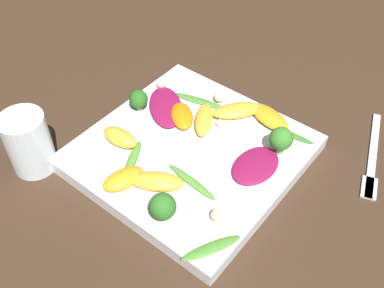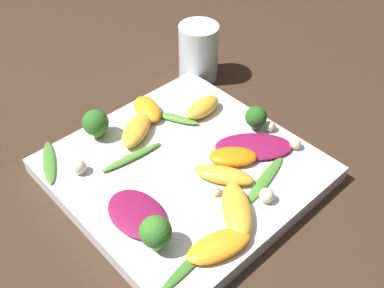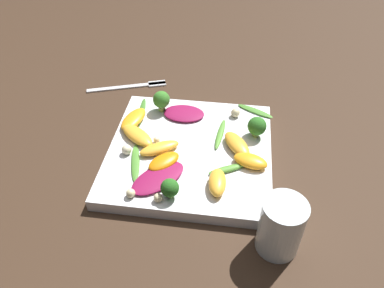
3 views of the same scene
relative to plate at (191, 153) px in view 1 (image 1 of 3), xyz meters
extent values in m
plane|color=#382619|center=(0.00, 0.00, -0.01)|extent=(2.40, 2.40, 0.00)
cube|color=white|center=(0.00, 0.00, 0.00)|extent=(0.29, 0.29, 0.02)
cylinder|color=silver|center=(0.17, 0.15, 0.03)|extent=(0.06, 0.06, 0.09)
cube|color=silver|center=(-0.21, -0.18, -0.01)|extent=(0.07, 0.17, 0.01)
cube|color=silver|center=(-0.23, -0.11, -0.01)|extent=(0.03, 0.04, 0.01)
ellipsoid|color=maroon|center=(-0.09, -0.03, 0.02)|extent=(0.06, 0.08, 0.01)
ellipsoid|color=maroon|center=(0.08, -0.04, 0.02)|extent=(0.11, 0.10, 0.01)
ellipsoid|color=#FCAD33|center=(0.09, 0.06, 0.02)|extent=(0.06, 0.03, 0.02)
ellipsoid|color=#FCAD33|center=(0.02, -0.05, 0.02)|extent=(0.06, 0.08, 0.02)
ellipsoid|color=orange|center=(0.03, 0.11, 0.02)|extent=(0.05, 0.07, 0.02)
ellipsoid|color=orange|center=(-0.06, -0.12, 0.02)|extent=(0.08, 0.05, 0.02)
ellipsoid|color=#FCAD33|center=(-0.01, -0.10, 0.02)|extent=(0.07, 0.08, 0.02)
ellipsoid|color=orange|center=(0.05, -0.04, 0.02)|extent=(0.07, 0.06, 0.02)
ellipsoid|color=#FCAD33|center=(-0.01, 0.08, 0.02)|extent=(0.08, 0.06, 0.02)
cylinder|color=#84AD5B|center=(0.12, -0.02, 0.02)|extent=(0.01, 0.01, 0.01)
sphere|color=#26601E|center=(0.12, -0.02, 0.03)|extent=(0.03, 0.03, 0.03)
cylinder|color=#84AD5B|center=(-0.10, -0.07, 0.02)|extent=(0.01, 0.01, 0.02)
sphere|color=#387A28|center=(-0.10, -0.07, 0.04)|extent=(0.03, 0.03, 0.03)
cylinder|color=#7A9E51|center=(-0.05, 0.12, 0.02)|extent=(0.01, 0.01, 0.01)
sphere|color=#2D6B23|center=(-0.05, 0.12, 0.03)|extent=(0.03, 0.03, 0.03)
ellipsoid|color=#47842D|center=(-0.12, 0.12, 0.01)|extent=(0.05, 0.08, 0.00)
ellipsoid|color=#518E33|center=(0.05, 0.07, 0.02)|extent=(0.04, 0.07, 0.01)
ellipsoid|color=#47842D|center=(0.05, -0.09, 0.01)|extent=(0.09, 0.04, 0.00)
ellipsoid|color=#518E33|center=(-0.04, 0.05, 0.01)|extent=(0.09, 0.02, 0.01)
ellipsoid|color=#3D7528|center=(-0.09, -0.11, 0.01)|extent=(0.09, 0.02, 0.00)
sphere|color=beige|center=(0.13, -0.03, 0.02)|extent=(0.01, 0.01, 0.01)
sphere|color=beige|center=(-0.10, 0.08, 0.02)|extent=(0.02, 0.02, 0.02)
sphere|color=beige|center=(0.12, -0.08, 0.02)|extent=(0.01, 0.01, 0.01)
sphere|color=beige|center=(0.03, -0.11, 0.02)|extent=(0.02, 0.02, 0.02)
sphere|color=beige|center=(-0.01, -0.06, 0.02)|extent=(0.01, 0.01, 0.01)
sphere|color=beige|center=(-0.04, -0.12, 0.02)|extent=(0.01, 0.01, 0.01)
camera|label=1|loc=(-0.28, 0.35, 0.48)|focal=42.00mm
camera|label=2|loc=(-0.26, -0.29, 0.41)|focal=42.00mm
camera|label=3|loc=(0.49, 0.07, 0.47)|focal=35.00mm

